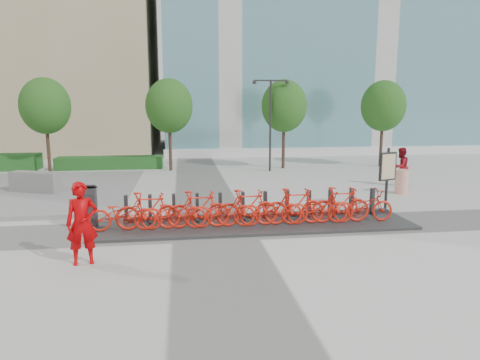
{
  "coord_description": "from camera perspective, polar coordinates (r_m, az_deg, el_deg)",
  "views": [
    {
      "loc": [
        -0.89,
        -12.21,
        3.61
      ],
      "look_at": [
        1.0,
        1.5,
        1.2
      ],
      "focal_mm": 32.0,
      "sensor_mm": 36.0,
      "label": 1
    }
  ],
  "objects": [
    {
      "name": "tree_2",
      "position": [
        24.92,
        5.9,
        9.78
      ],
      "size": [
        2.6,
        2.6,
        5.1
      ],
      "color": "brown",
      "rests_on": "ground"
    },
    {
      "name": "construction_barrel",
      "position": [
        18.98,
        20.74,
        -0.2
      ],
      "size": [
        0.62,
        0.62,
        1.0
      ],
      "primitive_type": "cylinder",
      "rotation": [
        0.0,
        0.0,
        0.22
      ],
      "color": "#D8431A",
      "rests_on": "ground"
    },
    {
      "name": "bike_2",
      "position": [
        12.53,
        -8.87,
        -4.23
      ],
      "size": [
        1.9,
        0.66,
        1.0
      ],
      "primitive_type": "imported",
      "rotation": [
        0.0,
        0.0,
        1.57
      ],
      "color": "red",
      "rests_on": "dock_pad"
    },
    {
      "name": "map_sign",
      "position": [
        15.73,
        19.09,
        1.39
      ],
      "size": [
        0.7,
        0.33,
        2.17
      ],
      "rotation": [
        0.0,
        0.0,
        0.34
      ],
      "color": "black",
      "rests_on": "ground"
    },
    {
      "name": "tree_1",
      "position": [
        24.22,
        -9.44,
        9.7
      ],
      "size": [
        2.6,
        2.6,
        5.1
      ],
      "color": "brown",
      "rests_on": "ground"
    },
    {
      "name": "bike_7",
      "position": [
        12.95,
        7.28,
        -3.48
      ],
      "size": [
        1.85,
        0.52,
        1.11
      ],
      "primitive_type": "imported",
      "rotation": [
        0.0,
        0.0,
        1.57
      ],
      "color": "red",
      "rests_on": "dock_pad"
    },
    {
      "name": "bike_10",
      "position": [
        13.68,
        16.06,
        -3.31
      ],
      "size": [
        1.9,
        0.66,
        1.0
      ],
      "primitive_type": "imported",
      "rotation": [
        0.0,
        0.0,
        1.57
      ],
      "color": "red",
      "rests_on": "dock_pad"
    },
    {
      "name": "glass_building",
      "position": [
        41.86,
        14.12,
        21.16
      ],
      "size": [
        32.0,
        16.0,
        24.0
      ],
      "primitive_type": "cube",
      "color": "#5B939A",
      "rests_on": "ground"
    },
    {
      "name": "jersey_barrier",
      "position": [
        20.04,
        -25.6,
        -0.24
      ],
      "size": [
        2.28,
        1.4,
        0.86
      ],
      "primitive_type": "cube",
      "rotation": [
        0.0,
        0.0,
        -0.39
      ],
      "color": "gray",
      "rests_on": "ground"
    },
    {
      "name": "dock_rail_posts",
      "position": [
        13.54,
        1.93,
        -3.39
      ],
      "size": [
        8.02,
        0.5,
        0.85
      ],
      "primitive_type": null,
      "color": "#2A2A2D",
      "rests_on": "dock_pad"
    },
    {
      "name": "dock_pad",
      "position": [
        13.19,
        2.01,
        -5.83
      ],
      "size": [
        9.6,
        2.4,
        0.08
      ],
      "primitive_type": "cube",
      "color": "#303031",
      "rests_on": "ground"
    },
    {
      "name": "worker_red",
      "position": [
        10.45,
        -20.32,
        -5.43
      ],
      "size": [
        0.78,
        0.6,
        1.92
      ],
      "primitive_type": "imported",
      "rotation": [
        0.0,
        0.0,
        0.21
      ],
      "color": "#AF0003",
      "rests_on": "ground"
    },
    {
      "name": "bike_4",
      "position": [
        12.58,
        -2.29,
        -4.06
      ],
      "size": [
        1.9,
        0.66,
        1.0
      ],
      "primitive_type": "imported",
      "rotation": [
        0.0,
        0.0,
        1.57
      ],
      "color": "red",
      "rests_on": "dock_pad"
    },
    {
      "name": "hedge_b",
      "position": [
        25.94,
        -16.92,
        2.23
      ],
      "size": [
        6.0,
        1.2,
        0.7
      ],
      "primitive_type": "cube",
      "color": "#2A632D",
      "rests_on": "ground"
    },
    {
      "name": "bike_6",
      "position": [
        12.8,
        4.16,
        -3.84
      ],
      "size": [
        1.9,
        0.66,
        1.0
      ],
      "primitive_type": "imported",
      "rotation": [
        0.0,
        0.0,
        1.57
      ],
      "color": "red",
      "rests_on": "dock_pad"
    },
    {
      "name": "bike_9",
      "position": [
        13.4,
        13.25,
        -3.22
      ],
      "size": [
        1.85,
        0.52,
        1.11
      ],
      "primitive_type": "imported",
      "rotation": [
        0.0,
        0.0,
        1.57
      ],
      "color": "red",
      "rests_on": "dock_pad"
    },
    {
      "name": "bike_0",
      "position": [
        12.65,
        -15.43,
        -4.35
      ],
      "size": [
        1.9,
        0.66,
        1.0
      ],
      "primitive_type": "imported",
      "rotation": [
        0.0,
        0.0,
        1.57
      ],
      "color": "red",
      "rests_on": "dock_pad"
    },
    {
      "name": "pedestrian",
      "position": [
        20.67,
        20.63,
        1.65
      ],
      "size": [
        1.07,
        1.01,
        1.76
      ],
      "primitive_type": "imported",
      "rotation": [
        0.0,
        0.0,
        3.68
      ],
      "color": "maroon",
      "rests_on": "ground"
    },
    {
      "name": "ground",
      "position": [
        12.76,
        -3.55,
        -6.57
      ],
      "size": [
        120.0,
        120.0,
        0.0
      ],
      "primitive_type": "plane",
      "color": "beige"
    },
    {
      "name": "tree_0",
      "position": [
        25.23,
        -24.54,
        8.96
      ],
      "size": [
        2.6,
        2.6,
        5.1
      ],
      "color": "brown",
      "rests_on": "ground"
    },
    {
      "name": "tree_3",
      "position": [
        26.97,
        18.55,
        9.33
      ],
      "size": [
        2.6,
        2.6,
        5.1
      ],
      "color": "brown",
      "rests_on": "ground"
    },
    {
      "name": "kiosk",
      "position": [
        13.21,
        -19.3,
        -3.38
      ],
      "size": [
        0.41,
        0.34,
        1.31
      ],
      "rotation": [
        0.0,
        0.0,
        -0.02
      ],
      "color": "#2A2A2D",
      "rests_on": "dock_pad"
    },
    {
      "name": "streetlamp",
      "position": [
        23.72,
        4.09,
        8.71
      ],
      "size": [
        2.0,
        0.2,
        5.0
      ],
      "color": "black",
      "rests_on": "ground"
    },
    {
      "name": "bike_1",
      "position": [
        12.56,
        -12.17,
        -4.05
      ],
      "size": [
        1.85,
        0.52,
        1.11
      ],
      "primitive_type": "imported",
      "rotation": [
        0.0,
        0.0,
        1.57
      ],
      "color": "red",
      "rests_on": "dock_pad"
    },
    {
      "name": "bike_8",
      "position": [
        13.17,
        10.31,
        -3.58
      ],
      "size": [
        1.9,
        0.66,
        1.0
      ],
      "primitive_type": "imported",
      "rotation": [
        0.0,
        0.0,
        1.57
      ],
      "color": "red",
      "rests_on": "dock_pad"
    },
    {
      "name": "bike_5",
      "position": [
        12.66,
        0.96,
        -3.71
      ],
      "size": [
        1.85,
        0.52,
        1.11
      ],
      "primitive_type": "imported",
      "rotation": [
        0.0,
        0.0,
        1.57
      ],
      "color": "red",
      "rests_on": "dock_pad"
    },
    {
      "name": "bike_3",
      "position": [
        12.52,
        -5.58,
        -3.91
      ],
      "size": [
        1.85,
        0.52,
        1.11
      ],
      "primitive_type": "imported",
      "rotation": [
        0.0,
        0.0,
        1.57
      ],
      "color": "red",
      "rests_on": "dock_pad"
    }
  ]
}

